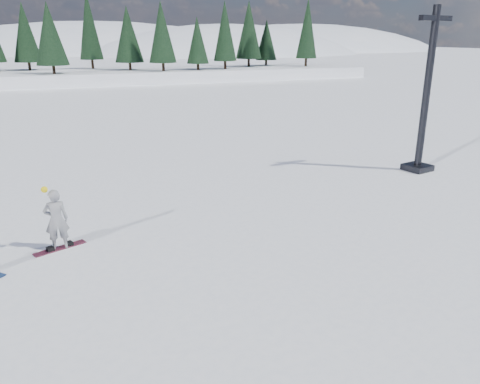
% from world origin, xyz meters
% --- Properties ---
extents(ground, '(420.00, 420.00, 0.00)m').
position_xyz_m(ground, '(0.00, 0.00, 0.00)').
color(ground, white).
rests_on(ground, ground).
extents(alpine_backdrop, '(412.50, 227.00, 53.20)m').
position_xyz_m(alpine_backdrop, '(-11.72, 189.18, -13.98)').
color(alpine_backdrop, white).
rests_on(alpine_backdrop, ground).
extents(lift_tower, '(1.97, 1.26, 7.16)m').
position_xyz_m(lift_tower, '(16.33, 3.93, 2.91)').
color(lift_tower, black).
rests_on(lift_tower, ground).
extents(snowboarder_woman, '(0.68, 0.47, 1.97)m').
position_xyz_m(snowboarder_woman, '(0.69, 1.05, 0.92)').
color(snowboarder_woman, gray).
rests_on(snowboarder_woman, ground).
extents(snowboard_woman, '(1.50, 0.80, 0.03)m').
position_xyz_m(snowboard_woman, '(0.70, 1.05, 0.01)').
color(snowboard_woman, maroon).
rests_on(snowboard_woman, ground).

